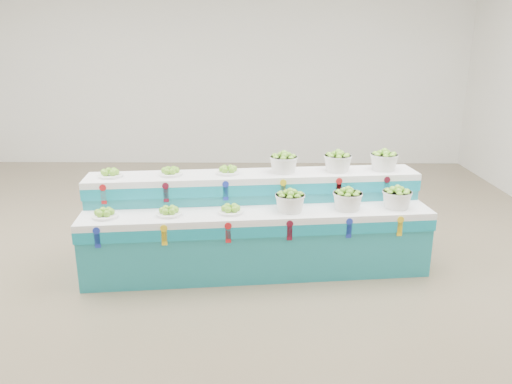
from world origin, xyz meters
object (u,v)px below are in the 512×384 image
at_px(display_stand, 256,223).
at_px(plate_upper_mid, 170,171).
at_px(basket_upper_right, 384,160).
at_px(basket_lower_left, 290,201).

bearing_deg(display_stand, plate_upper_mid, 166.02).
height_order(display_stand, basket_upper_right, basket_upper_right).
bearing_deg(basket_lower_left, plate_upper_mid, 166.54).
bearing_deg(display_stand, basket_upper_right, 8.74).
bearing_deg(basket_upper_right, plate_upper_mid, -173.40).
distance_m(plate_upper_mid, basket_upper_right, 2.40).
xyz_separation_m(basket_lower_left, basket_upper_right, (1.09, 0.58, 0.30)).
xyz_separation_m(display_stand, basket_upper_right, (1.45, 0.40, 0.62)).
relative_size(plate_upper_mid, basket_upper_right, 0.86).
height_order(basket_lower_left, basket_upper_right, basket_upper_right).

